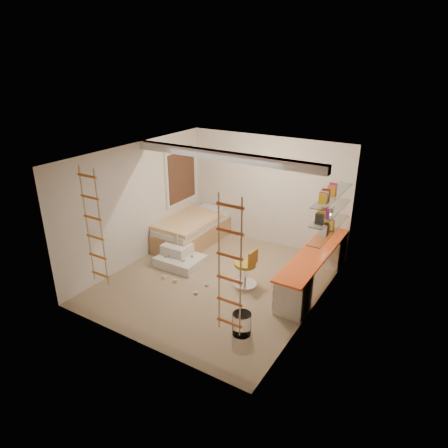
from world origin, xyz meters
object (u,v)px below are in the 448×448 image
Objects in this scene: swivel_chair at (246,272)px; play_platform at (180,257)px; desk at (314,267)px; bed at (192,230)px.

swivel_chair is 1.67m from play_platform.
desk is 2.88m from play_platform.
desk reaches higher than play_platform.
desk is 2.90× the size of play_platform.
desk is 1.40× the size of bed.
desk is 3.22m from bed.
play_platform is (0.41, -1.05, -0.16)m from bed.
bed is 2.46× the size of swivel_chair.
bed is at bearing 152.74° from swivel_chair.
bed is 1.14m from play_platform.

